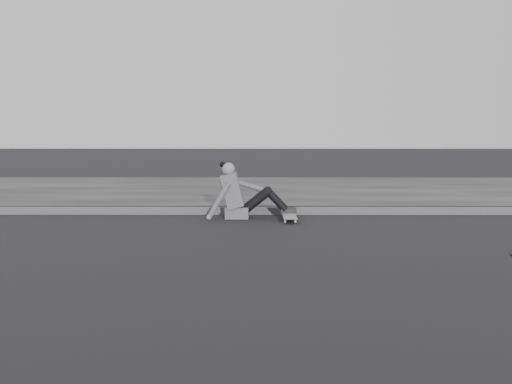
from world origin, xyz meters
TOP-DOWN VIEW (x-y plane):
  - ground at (0.00, 0.00)m, footprint 80.00×80.00m
  - curb at (0.00, 2.58)m, footprint 24.00×0.16m
  - sidewalk at (0.00, 5.60)m, footprint 24.00×6.00m
  - skateboard at (-1.55, 1.92)m, footprint 0.20×0.78m
  - seated_woman at (-2.28, 2.17)m, footprint 1.38×0.46m

SIDE VIEW (x-z plane):
  - ground at x=0.00m, z-range 0.00..0.00m
  - curb at x=0.00m, z-range 0.00..0.12m
  - sidewalk at x=0.00m, z-range 0.00..0.12m
  - skateboard at x=-1.55m, z-range 0.03..0.12m
  - seated_woman at x=-2.28m, z-range -0.08..0.80m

